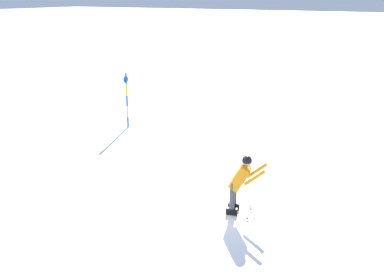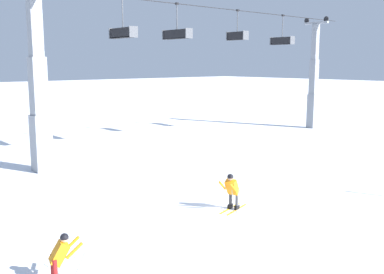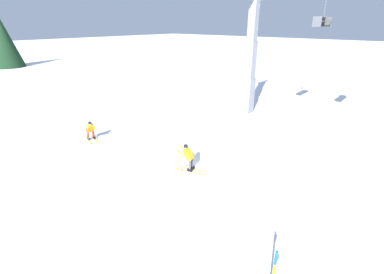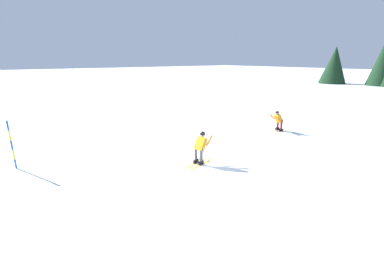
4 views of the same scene
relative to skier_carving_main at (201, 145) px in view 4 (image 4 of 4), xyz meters
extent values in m
plane|color=white|center=(1.29, 0.65, -0.87)|extent=(260.00, 260.00, 0.00)
cube|color=yellow|center=(0.20, -0.10, -0.86)|extent=(1.62, 0.54, 0.01)
cube|color=black|center=(0.20, -0.10, -0.77)|extent=(0.30, 0.18, 0.16)
cylinder|color=#4C4C51|center=(0.20, -0.10, -0.36)|extent=(0.13, 0.13, 0.67)
cube|color=yellow|center=(0.12, 0.19, -0.86)|extent=(1.62, 0.54, 0.01)
cube|color=black|center=(0.12, 0.19, -0.77)|extent=(0.30, 0.18, 0.16)
cylinder|color=#4C4C51|center=(0.12, 0.19, -0.36)|extent=(0.13, 0.13, 0.67)
cube|color=orange|center=(0.01, 0.00, 0.08)|extent=(0.63, 0.55, 0.67)
sphere|color=tan|center=(-0.13, -0.04, 0.48)|extent=(0.22, 0.22, 0.22)
sphere|color=black|center=(-0.13, -0.04, 0.51)|extent=(0.24, 0.24, 0.24)
cylinder|color=orange|center=(-0.28, -0.32, 0.19)|extent=(0.51, 0.22, 0.44)
cylinder|color=gray|center=(-0.31, -0.38, -0.42)|extent=(0.43, 0.26, 1.16)
cylinder|color=black|center=(-0.13, -0.37, -0.82)|extent=(0.07, 0.07, 0.01)
cylinder|color=orange|center=(-0.41, 0.12, 0.19)|extent=(0.51, 0.22, 0.44)
cylinder|color=gray|center=(-0.46, 0.15, -0.42)|extent=(0.49, 0.03, 1.16)
cylinder|color=black|center=(-0.31, 0.25, -0.82)|extent=(0.07, 0.07, 0.01)
cylinder|color=blue|center=(6.95, -4.48, -0.65)|extent=(0.07, 0.07, 0.44)
cylinder|color=yellow|center=(6.95, -4.48, -0.21)|extent=(0.07, 0.07, 0.44)
cylinder|color=blue|center=(6.95, -4.48, 0.23)|extent=(0.07, 0.07, 0.44)
cylinder|color=yellow|center=(6.95, -4.48, 0.67)|extent=(0.07, 0.07, 0.44)
cylinder|color=blue|center=(6.95, -4.48, 1.10)|extent=(0.07, 0.07, 0.44)
cylinder|color=blue|center=(6.96, -4.48, 1.07)|extent=(0.02, 0.28, 0.28)
cube|color=yellow|center=(-7.80, -1.04, -0.86)|extent=(1.72, 0.58, 0.01)
cube|color=black|center=(-7.80, -1.04, -0.77)|extent=(0.30, 0.18, 0.16)
cylinder|color=maroon|center=(-7.80, -1.04, -0.38)|extent=(0.13, 0.13, 0.62)
cube|color=yellow|center=(-7.90, -1.40, -0.86)|extent=(1.72, 0.58, 0.01)
cube|color=black|center=(-7.90, -1.40, -0.77)|extent=(0.30, 0.18, 0.16)
cylinder|color=maroon|center=(-7.90, -1.40, -0.38)|extent=(0.13, 0.13, 0.62)
cube|color=orange|center=(-7.71, -1.26, 0.00)|extent=(0.61, 0.55, 0.62)
sphere|color=beige|center=(-7.57, -1.30, 0.37)|extent=(0.21, 0.21, 0.21)
sphere|color=black|center=(-7.57, -1.30, 0.40)|extent=(0.22, 0.22, 0.22)
cylinder|color=orange|center=(-7.31, -1.14, 0.10)|extent=(0.47, 0.21, 0.41)
cylinder|color=gray|center=(-7.27, -1.10, -0.46)|extent=(0.48, 0.04, 1.05)
cylinder|color=black|center=(-7.43, -1.01, -0.82)|extent=(0.07, 0.07, 0.01)
cylinder|color=orange|center=(-7.44, -1.58, 0.10)|extent=(0.47, 0.21, 0.41)
cylinder|color=gray|center=(-7.43, -1.63, -0.46)|extent=(0.43, 0.26, 1.05)
cylinder|color=black|center=(-7.61, -1.63, -0.82)|extent=(0.07, 0.07, 0.01)
cone|color=black|center=(-48.58, -8.87, 3.44)|extent=(4.45, 4.45, 8.62)
cone|color=black|center=(-46.20, -16.17, 2.60)|extent=(4.91, 4.91, 6.93)
camera|label=1|loc=(-4.04, 9.17, 4.27)|focal=42.17mm
camera|label=2|loc=(-12.28, -11.76, 4.85)|focal=41.93mm
camera|label=3|loc=(8.72, -9.78, 6.62)|focal=25.59mm
camera|label=4|loc=(7.27, 8.88, 3.84)|focal=24.59mm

